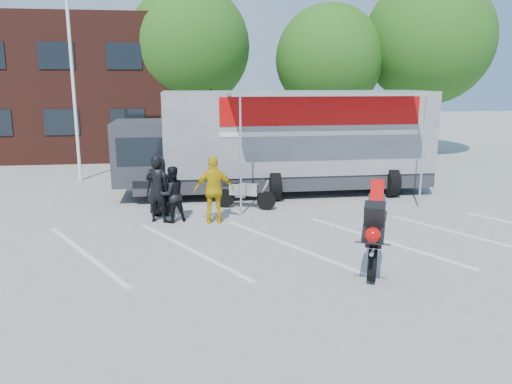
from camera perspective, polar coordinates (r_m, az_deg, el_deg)
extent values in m
plane|color=#A3A39E|center=(11.27, 3.76, -7.71)|extent=(100.00, 100.00, 0.00)
cube|color=white|center=(12.19, 2.83, -6.06)|extent=(18.09, 13.33, 0.01)
cube|color=#491F17|center=(29.43, -23.58, 10.83)|extent=(18.00, 8.00, 7.00)
cylinder|color=white|center=(20.82, -20.22, 12.14)|extent=(0.12, 0.12, 8.00)
cylinder|color=#382314|center=(26.45, -7.38, 7.59)|extent=(0.50, 0.50, 3.24)
sphere|color=#295114|center=(26.40, -7.63, 16.18)|extent=(6.12, 6.12, 6.12)
cylinder|color=#382314|center=(26.45, 8.11, 7.17)|extent=(0.50, 0.50, 2.88)
sphere|color=#295114|center=(26.35, 8.36, 14.81)|extent=(5.44, 5.44, 5.44)
cylinder|color=#382314|center=(27.74, 18.50, 7.46)|extent=(0.50, 0.50, 3.42)
sphere|color=#295114|center=(27.72, 19.12, 16.09)|extent=(6.46, 6.46, 6.46)
imported|color=black|center=(14.90, -10.92, 0.59)|extent=(0.86, 0.58, 1.72)
imported|color=black|center=(14.19, -11.16, 0.36)|extent=(0.81, 0.66, 1.90)
imported|color=black|center=(14.14, -9.59, -0.27)|extent=(0.95, 0.87, 1.59)
imported|color=gold|center=(13.87, -4.79, 0.24)|extent=(1.12, 0.48, 1.89)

